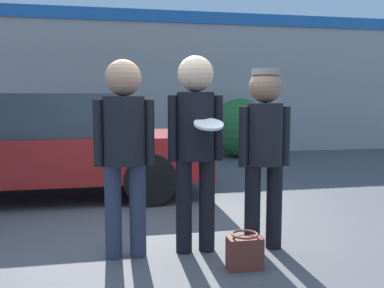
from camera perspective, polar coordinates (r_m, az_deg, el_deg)
ground_plane at (r=4.37m, az=-2.60°, el=-13.20°), size 56.00×56.00×0.00m
storefront_building at (r=11.03m, az=-8.29°, el=8.17°), size 24.00×0.22×3.65m
person_left at (r=3.85m, az=-9.01°, el=0.60°), size 0.54×0.37×1.78m
person_middle_with_frisbee at (r=3.94m, az=0.48°, el=1.25°), size 0.52×0.55×1.83m
person_right at (r=4.07m, az=9.64°, el=0.25°), size 0.50×0.33×1.72m
parked_car_near at (r=6.61m, az=-19.45°, el=-0.11°), size 4.73×1.91×1.51m
shrub at (r=10.64m, az=6.49°, el=2.17°), size 1.44×1.44×1.44m
handbag at (r=3.75m, az=7.04°, el=-14.09°), size 0.30×0.23×0.31m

